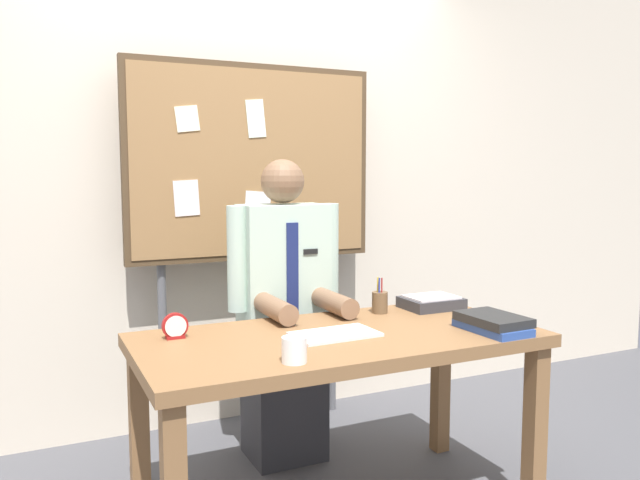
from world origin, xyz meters
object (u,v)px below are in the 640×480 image
at_px(bulletin_board, 253,168).
at_px(coffee_mug, 294,350).
at_px(open_notebook, 335,334).
at_px(desk_clock, 175,327).
at_px(paper_tray, 431,302).
at_px(pen_holder, 380,302).
at_px(desk, 339,357).
at_px(person, 284,322).
at_px(book_stack, 493,323).

distance_m(bulletin_board, coffee_mug, 1.43).
height_order(open_notebook, desk_clock, desk_clock).
xyz_separation_m(desk_clock, paper_tray, (1.19, 0.04, -0.02)).
height_order(open_notebook, paper_tray, paper_tray).
distance_m(pen_holder, paper_tray, 0.27).
relative_size(bulletin_board, coffee_mug, 22.29).
bearing_deg(desk_clock, pen_holder, 3.18).
xyz_separation_m(desk, paper_tray, (0.60, 0.24, 0.12)).
distance_m(desk, coffee_mug, 0.43).
bearing_deg(coffee_mug, desk_clock, 121.40).
relative_size(pen_holder, paper_tray, 0.62).
height_order(desk, person, person).
relative_size(desk, bulletin_board, 0.81).
xyz_separation_m(book_stack, open_notebook, (-0.59, 0.20, -0.03)).
bearing_deg(paper_tray, book_stack, -93.80).
height_order(bulletin_board, open_notebook, bulletin_board).
bearing_deg(bulletin_board, desk_clock, -126.74).
height_order(person, bulletin_board, bulletin_board).
distance_m(open_notebook, pen_holder, 0.45).
xyz_separation_m(bulletin_board, paper_tray, (0.60, -0.76, -0.62)).
height_order(open_notebook, coffee_mug, coffee_mug).
bearing_deg(person, coffee_mug, -109.87).
distance_m(desk, book_stack, 0.62).
bearing_deg(open_notebook, person, 87.28).
bearing_deg(desk_clock, paper_tray, 1.71).
bearing_deg(person, paper_tray, -29.18).
bearing_deg(desk_clock, person, 31.96).
xyz_separation_m(book_stack, desk_clock, (-1.16, 0.42, 0.01)).
distance_m(book_stack, paper_tray, 0.46).
relative_size(desk_clock, paper_tray, 0.38).
distance_m(person, book_stack, 0.98).
relative_size(bulletin_board, pen_holder, 11.96).
bearing_deg(person, bulletin_board, 90.06).
bearing_deg(coffee_mug, bulletin_board, 76.50).
distance_m(open_notebook, desk_clock, 0.61).
height_order(desk_clock, paper_tray, desk_clock).
height_order(pen_holder, paper_tray, pen_holder).
distance_m(bulletin_board, pen_holder, 1.01).
distance_m(person, paper_tray, 0.69).
distance_m(open_notebook, coffee_mug, 0.38).
distance_m(person, pen_holder, 0.48).
distance_m(desk, person, 0.57).
xyz_separation_m(desk_clock, coffee_mug, (0.29, -0.47, -0.00)).
bearing_deg(open_notebook, pen_holder, 37.03).
relative_size(person, desk_clock, 14.47).
bearing_deg(book_stack, desk, 158.54).
bearing_deg(pen_holder, desk_clock, -176.82).
bearing_deg(coffee_mug, book_stack, 3.22).
bearing_deg(book_stack, person, 125.60).
height_order(desk, desk_clock, desk_clock).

